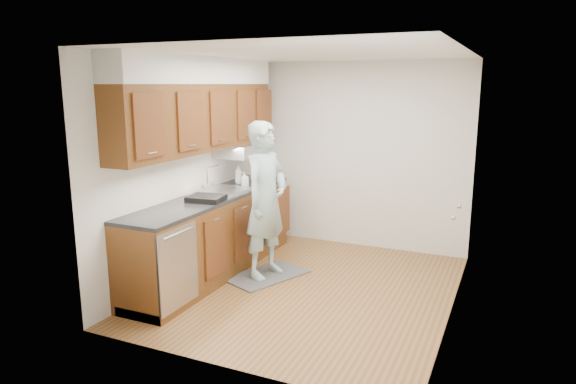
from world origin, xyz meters
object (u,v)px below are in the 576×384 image
at_px(soap_bottle_c, 255,175).
at_px(soda_can, 255,183).
at_px(soap_bottle_b, 245,179).
at_px(steel_can, 262,180).
at_px(person, 266,190).
at_px(soap_bottle_a, 239,174).
at_px(dish_rack, 206,198).

bearing_deg(soap_bottle_c, soda_can, -62.66).
relative_size(soap_bottle_b, steel_can, 1.44).
bearing_deg(person, soap_bottle_b, 57.13).
relative_size(soap_bottle_a, soda_can, 2.15).
bearing_deg(dish_rack, soap_bottle_c, 84.53).
xyz_separation_m(soap_bottle_a, dish_rack, (0.18, -1.04, -0.10)).
distance_m(soap_bottle_a, soda_can, 0.35).
bearing_deg(dish_rack, steel_can, 74.88).
bearing_deg(person, steel_can, 39.91).
height_order(soda_can, steel_can, steel_can).
xyz_separation_m(person, soap_bottle_b, (-0.55, 0.51, 0.00)).
distance_m(soap_bottle_c, dish_rack, 1.26).
xyz_separation_m(person, soap_bottle_c, (-0.57, 0.83, -0.00)).
xyz_separation_m(soap_bottle_c, soda_can, (0.18, -0.35, -0.03)).
height_order(person, soap_bottle_b, person).
height_order(soap_bottle_a, soap_bottle_c, soap_bottle_a).
distance_m(soap_bottle_b, soda_can, 0.17).
bearing_deg(soda_can, dish_rack, -98.05).
bearing_deg(soap_bottle_a, soda_can, -24.17).
height_order(steel_can, dish_rack, steel_can).
relative_size(soap_bottle_a, dish_rack, 0.67).
relative_size(soap_bottle_b, soap_bottle_c, 1.07).
distance_m(soap_bottle_a, soap_bottle_c, 0.25).
bearing_deg(steel_can, soda_can, -92.46).
distance_m(person, soap_bottle_a, 0.94).
height_order(soap_bottle_c, soda_can, soap_bottle_c).
relative_size(steel_can, dish_rack, 0.33).
bearing_deg(steel_can, person, -59.67).
relative_size(soap_bottle_c, dish_rack, 0.45).
bearing_deg(steel_can, dish_rack, -97.14).
bearing_deg(steel_can, soap_bottle_a, -173.08).
height_order(soap_bottle_c, steel_can, soap_bottle_c).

